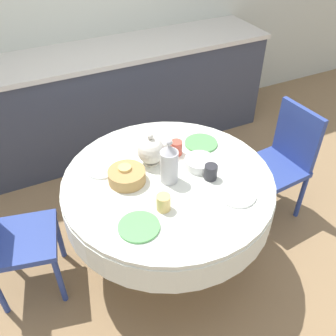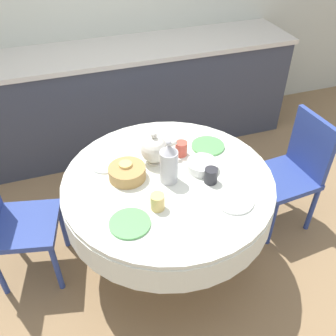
% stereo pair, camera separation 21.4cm
% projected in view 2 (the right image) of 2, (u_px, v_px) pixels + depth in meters
% --- Properties ---
extents(ground_plane, '(12.00, 12.00, 0.00)m').
position_uv_depth(ground_plane, '(168.00, 256.00, 2.66)').
color(ground_plane, '#8E704C').
extents(kitchen_counter, '(3.24, 0.64, 0.95)m').
position_uv_depth(kitchen_counter, '(117.00, 99.00, 3.44)').
color(kitchen_counter, '#383D4C').
rests_on(kitchen_counter, ground_plane).
extents(dining_table, '(1.26, 1.26, 0.73)m').
position_uv_depth(dining_table, '(168.00, 194.00, 2.28)').
color(dining_table, tan).
rests_on(dining_table, ground_plane).
extents(chair_left, '(0.43, 0.43, 0.88)m').
position_uv_depth(chair_left, '(294.00, 168.00, 2.64)').
color(chair_left, '#2D428E').
rests_on(chair_left, ground_plane).
extents(chair_right, '(0.48, 0.48, 0.88)m').
position_uv_depth(chair_right, '(9.00, 219.00, 2.27)').
color(chair_right, '#2D428E').
rests_on(chair_right, ground_plane).
extents(plate_near_left, '(0.22, 0.22, 0.01)m').
position_uv_depth(plate_near_left, '(130.00, 223.00, 1.91)').
color(plate_near_left, '#5BA85B').
rests_on(plate_near_left, dining_table).
extents(cup_near_left, '(0.08, 0.08, 0.09)m').
position_uv_depth(cup_near_left, '(158.00, 202.00, 1.98)').
color(cup_near_left, '#DBB766').
rests_on(cup_near_left, dining_table).
extents(plate_near_right, '(0.22, 0.22, 0.01)m').
position_uv_depth(plate_near_right, '(234.00, 200.00, 2.04)').
color(plate_near_right, white).
rests_on(plate_near_right, dining_table).
extents(cup_near_right, '(0.08, 0.08, 0.09)m').
position_uv_depth(cup_near_right, '(211.00, 176.00, 2.15)').
color(cup_near_right, '#28282D').
rests_on(cup_near_right, dining_table).
extents(plate_far_left, '(0.22, 0.22, 0.01)m').
position_uv_depth(plate_far_left, '(106.00, 162.00, 2.31)').
color(plate_far_left, white).
rests_on(plate_far_left, dining_table).
extents(cup_far_left, '(0.08, 0.08, 0.09)m').
position_uv_depth(cup_far_left, '(126.00, 170.00, 2.19)').
color(cup_far_left, '#DBB766').
rests_on(cup_far_left, dining_table).
extents(plate_far_right, '(0.22, 0.22, 0.01)m').
position_uv_depth(plate_far_right, '(208.00, 146.00, 2.44)').
color(plate_far_right, '#5BA85B').
rests_on(plate_far_right, dining_table).
extents(cup_far_right, '(0.08, 0.08, 0.09)m').
position_uv_depth(cup_far_right, '(181.00, 149.00, 2.35)').
color(cup_far_right, '#CC4C3D').
rests_on(cup_far_right, dining_table).
extents(coffee_carafe, '(0.11, 0.11, 0.28)m').
position_uv_depth(coffee_carafe, '(169.00, 164.00, 2.11)').
color(coffee_carafe, '#B2B2B7').
rests_on(coffee_carafe, dining_table).
extents(teapot, '(0.23, 0.17, 0.22)m').
position_uv_depth(teapot, '(154.00, 149.00, 2.26)').
color(teapot, silver).
rests_on(teapot, dining_table).
extents(bread_basket, '(0.22, 0.22, 0.08)m').
position_uv_depth(bread_basket, '(127.00, 173.00, 2.18)').
color(bread_basket, '#AD844C').
rests_on(bread_basket, dining_table).
extents(fruit_bowl, '(0.18, 0.18, 0.06)m').
position_uv_depth(fruit_bowl, '(202.00, 165.00, 2.25)').
color(fruit_bowl, silver).
rests_on(fruit_bowl, dining_table).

